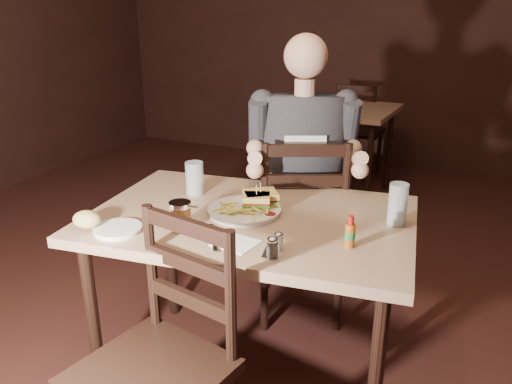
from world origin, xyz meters
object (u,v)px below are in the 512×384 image
at_px(bg_table, 345,118).
at_px(bg_chair_far, 359,131).
at_px(bg_chair_near, 323,166).
at_px(dinner_plate, 244,211).
at_px(glass_left, 195,178).
at_px(hot_sauce, 350,231).
at_px(side_plate, 118,230).
at_px(glass_right, 398,204).
at_px(diner, 304,137).
at_px(syrup_dispenser, 180,216).
at_px(chair_near, 150,374).
at_px(chair_far, 300,226).
at_px(main_table, 251,233).

height_order(bg_table, bg_chair_far, bg_chair_far).
relative_size(bg_chair_near, dinner_plate, 2.88).
distance_m(glass_left, hot_sauce, 0.79).
relative_size(bg_chair_near, side_plate, 4.84).
bearing_deg(glass_right, diner, 143.50).
relative_size(bg_chair_far, syrup_dispenser, 8.56).
xyz_separation_m(bg_chair_far, glass_right, (0.82, -2.83, 0.40)).
height_order(chair_near, glass_right, glass_right).
distance_m(dinner_plate, hot_sauce, 0.48).
bearing_deg(glass_left, syrup_dispenser, -66.64).
xyz_separation_m(chair_far, dinner_plate, (-0.04, -0.56, 0.29)).
xyz_separation_m(main_table, diner, (0.03, 0.53, 0.28)).
height_order(main_table, side_plate, side_plate).
distance_m(bg_chair_near, glass_right, 1.97).
xyz_separation_m(chair_near, diner, (0.08, 1.16, 0.51)).
relative_size(chair_near, dinner_plate, 3.24).
relative_size(bg_chair_near, diner, 0.89).
xyz_separation_m(bg_table, glass_right, (0.82, -2.28, 0.17)).
height_order(main_table, glass_right, glass_right).
relative_size(main_table, glass_left, 9.33).
distance_m(chair_far, diner, 0.48).
relative_size(bg_chair_far, glass_left, 6.27).
bearing_deg(syrup_dispenser, dinner_plate, 50.79).
height_order(glass_left, side_plate, glass_left).
bearing_deg(syrup_dispenser, hot_sauce, 3.61).
distance_m(chair_far, bg_chair_near, 1.35).
bearing_deg(syrup_dispenser, chair_near, -79.69).
relative_size(chair_near, bg_chair_far, 1.02).
distance_m(chair_far, dinner_plate, 0.63).
distance_m(bg_chair_far, diner, 2.53).
relative_size(bg_chair_far, side_plate, 5.32).
bearing_deg(side_plate, diner, 65.39).
relative_size(dinner_plate, glass_right, 1.78).
distance_m(chair_near, glass_right, 1.05).
height_order(main_table, chair_far, chair_far).
height_order(bg_table, glass_left, glass_left).
xyz_separation_m(diner, glass_right, (0.51, -0.38, -0.12)).
xyz_separation_m(dinner_plate, side_plate, (-0.34, -0.35, -0.00)).
height_order(chair_near, hot_sauce, chair_near).
bearing_deg(chair_far, bg_table, -106.09).
bearing_deg(glass_left, chair_far, 53.81).
distance_m(glass_right, side_plate, 1.04).
bearing_deg(syrup_dispenser, bg_table, 84.94).
distance_m(chair_near, side_plate, 0.53).
bearing_deg(side_plate, chair_near, -41.47).
distance_m(bg_table, dinner_plate, 2.44).
height_order(chair_far, side_plate, chair_far).
xyz_separation_m(main_table, glass_left, (-0.33, 0.11, 0.15)).
relative_size(dinner_plate, side_plate, 1.68).
xyz_separation_m(bg_chair_far, bg_chair_near, (0.00, -1.10, -0.04)).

